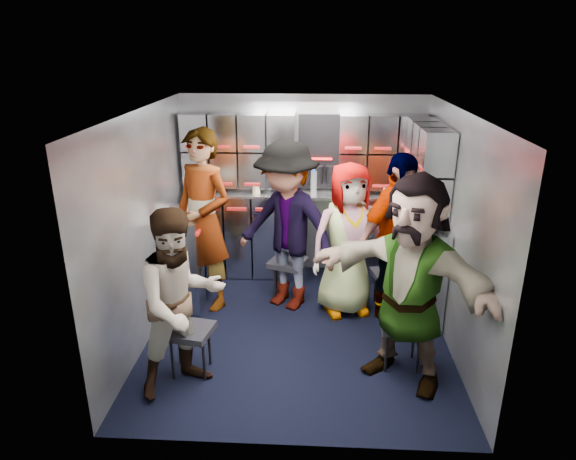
# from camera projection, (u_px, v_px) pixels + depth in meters

# --- Properties ---
(floor) EXTENTS (3.00, 3.00, 0.00)m
(floor) POSITION_uv_depth(u_px,v_px,m) (297.00, 331.00, 4.99)
(floor) COLOR black
(floor) RESTS_ON ground
(wall_back) EXTENTS (2.80, 0.04, 2.10)m
(wall_back) POSITION_uv_depth(u_px,v_px,m) (303.00, 186.00, 6.03)
(wall_back) COLOR gray
(wall_back) RESTS_ON ground
(wall_left) EXTENTS (0.04, 3.00, 2.10)m
(wall_left) POSITION_uv_depth(u_px,v_px,m) (146.00, 227.00, 4.70)
(wall_left) COLOR gray
(wall_left) RESTS_ON ground
(wall_right) EXTENTS (0.04, 3.00, 2.10)m
(wall_right) POSITION_uv_depth(u_px,v_px,m) (455.00, 233.00, 4.56)
(wall_right) COLOR gray
(wall_right) RESTS_ON ground
(ceiling) EXTENTS (2.80, 3.00, 0.02)m
(ceiling) POSITION_uv_depth(u_px,v_px,m) (299.00, 112.00, 4.26)
(ceiling) COLOR silver
(ceiling) RESTS_ON wall_back
(cart_bank_back) EXTENTS (2.68, 0.38, 0.99)m
(cart_bank_back) POSITION_uv_depth(u_px,v_px,m) (302.00, 236.00, 6.03)
(cart_bank_back) COLOR #A6ACB7
(cart_bank_back) RESTS_ON ground
(cart_bank_left) EXTENTS (0.38, 0.76, 0.99)m
(cart_bank_left) POSITION_uv_depth(u_px,v_px,m) (187.00, 259.00, 5.41)
(cart_bank_left) COLOR #A6ACB7
(cart_bank_left) RESTS_ON ground
(counter) EXTENTS (2.68, 0.42, 0.03)m
(counter) POSITION_uv_depth(u_px,v_px,m) (302.00, 194.00, 5.85)
(counter) COLOR silver
(counter) RESTS_ON cart_bank_back
(locker_bank_back) EXTENTS (2.68, 0.28, 0.82)m
(locker_bank_back) POSITION_uv_depth(u_px,v_px,m) (303.00, 151.00, 5.74)
(locker_bank_back) COLOR #A6ACB7
(locker_bank_back) RESTS_ON wall_back
(locker_bank_right) EXTENTS (0.28, 1.00, 0.82)m
(locker_bank_right) POSITION_uv_depth(u_px,v_px,m) (427.00, 166.00, 5.06)
(locker_bank_right) COLOR #A6ACB7
(locker_bank_right) RESTS_ON wall_right
(right_cabinet) EXTENTS (0.28, 1.20, 1.00)m
(right_cabinet) POSITION_uv_depth(u_px,v_px,m) (420.00, 262.00, 5.32)
(right_cabinet) COLOR #A6ACB7
(right_cabinet) RESTS_ON ground
(coffee_niche) EXTENTS (0.46, 0.16, 0.84)m
(coffee_niche) POSITION_uv_depth(u_px,v_px,m) (319.00, 152.00, 5.79)
(coffee_niche) COLOR black
(coffee_niche) RESTS_ON wall_back
(red_latch_strip) EXTENTS (2.60, 0.02, 0.03)m
(red_latch_strip) POSITION_uv_depth(u_px,v_px,m) (302.00, 210.00, 5.71)
(red_latch_strip) COLOR red
(red_latch_strip) RESTS_ON cart_bank_back
(jump_seat_near_left) EXTENTS (0.41, 0.40, 0.42)m
(jump_seat_near_left) POSITION_uv_depth(u_px,v_px,m) (190.00, 333.00, 4.26)
(jump_seat_near_left) COLOR black
(jump_seat_near_left) RESTS_ON ground
(jump_seat_mid_left) EXTENTS (0.46, 0.45, 0.43)m
(jump_seat_mid_left) POSITION_uv_depth(u_px,v_px,m) (288.00, 264.00, 5.54)
(jump_seat_mid_left) COLOR black
(jump_seat_mid_left) RESTS_ON ground
(jump_seat_center) EXTENTS (0.41, 0.39, 0.43)m
(jump_seat_center) POSITION_uv_depth(u_px,v_px,m) (345.00, 270.00, 5.43)
(jump_seat_center) COLOR black
(jump_seat_center) RESTS_ON ground
(jump_seat_mid_right) EXTENTS (0.40, 0.38, 0.40)m
(jump_seat_mid_right) POSITION_uv_depth(u_px,v_px,m) (389.00, 276.00, 5.33)
(jump_seat_mid_right) COLOR black
(jump_seat_mid_right) RESTS_ON ground
(jump_seat_near_right) EXTENTS (0.37, 0.35, 0.43)m
(jump_seat_near_right) POSITION_uv_depth(u_px,v_px,m) (402.00, 326.00, 4.35)
(jump_seat_near_right) COLOR black
(jump_seat_near_right) RESTS_ON ground
(attendant_standing) EXTENTS (0.82, 0.73, 1.88)m
(attendant_standing) POSITION_uv_depth(u_px,v_px,m) (203.00, 221.00, 5.20)
(attendant_standing) COLOR black
(attendant_standing) RESTS_ON ground
(attendant_arc_a) EXTENTS (0.94, 0.91, 1.52)m
(attendant_arc_a) POSITION_uv_depth(u_px,v_px,m) (181.00, 302.00, 3.96)
(attendant_arc_a) COLOR black
(attendant_arc_a) RESTS_ON ground
(attendant_arc_b) EXTENTS (1.31, 1.15, 1.76)m
(attendant_arc_b) POSITION_uv_depth(u_px,v_px,m) (287.00, 227.00, 5.20)
(attendant_arc_b) COLOR black
(attendant_arc_b) RESTS_ON ground
(attendant_arc_c) EXTENTS (0.87, 0.69, 1.57)m
(attendant_arc_c) POSITION_uv_depth(u_px,v_px,m) (348.00, 240.00, 5.12)
(attendant_arc_c) COLOR black
(attendant_arc_c) RESTS_ON ground
(attendant_arc_d) EXTENTS (1.02, 0.96, 1.70)m
(attendant_arc_d) POSITION_uv_depth(u_px,v_px,m) (395.00, 239.00, 4.99)
(attendant_arc_d) COLOR black
(attendant_arc_d) RESTS_ON ground
(attendant_arc_e) EXTENTS (1.63, 1.38, 1.76)m
(attendant_arc_e) POSITION_uv_depth(u_px,v_px,m) (410.00, 283.00, 4.01)
(attendant_arc_e) COLOR black
(attendant_arc_e) RESTS_ON ground
(bottle_left) EXTENTS (0.06, 0.06, 0.22)m
(bottle_left) POSITION_uv_depth(u_px,v_px,m) (284.00, 184.00, 5.77)
(bottle_left) COLOR white
(bottle_left) RESTS_ON counter
(bottle_mid) EXTENTS (0.07, 0.07, 0.26)m
(bottle_mid) POSITION_uv_depth(u_px,v_px,m) (314.00, 183.00, 5.74)
(bottle_mid) COLOR white
(bottle_mid) RESTS_ON counter
(bottle_right) EXTENTS (0.06, 0.06, 0.23)m
(bottle_right) POSITION_uv_depth(u_px,v_px,m) (353.00, 184.00, 5.72)
(bottle_right) COLOR white
(bottle_right) RESTS_ON counter
(cup_left) EXTENTS (0.09, 0.09, 0.09)m
(cup_left) POSITION_uv_depth(u_px,v_px,m) (256.00, 189.00, 5.80)
(cup_left) COLOR beige
(cup_left) RESTS_ON counter
(cup_right) EXTENTS (0.08, 0.08, 0.10)m
(cup_right) POSITION_uv_depth(u_px,v_px,m) (386.00, 191.00, 5.72)
(cup_right) COLOR beige
(cup_right) RESTS_ON counter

